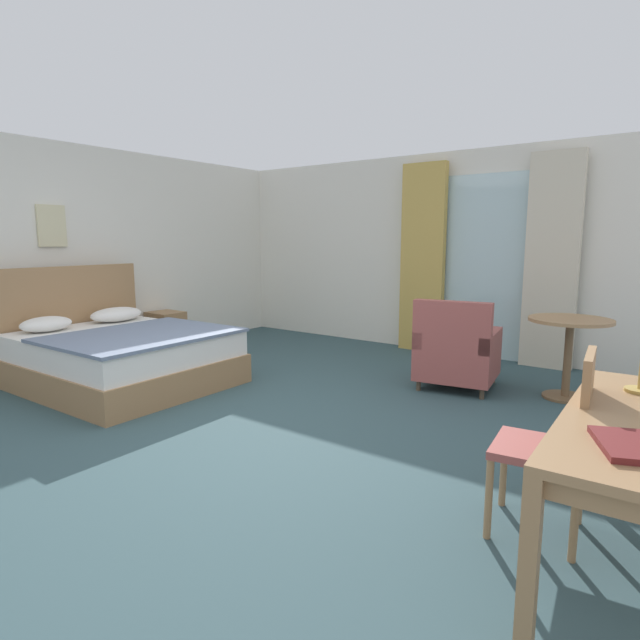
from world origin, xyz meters
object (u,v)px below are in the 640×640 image
(closed_book, at_px, (637,446))
(framed_picture, at_px, (52,226))
(desk_chair, at_px, (558,437))
(armchair_by_window, at_px, (457,353))
(nightstand, at_px, (166,331))
(bed, at_px, (119,354))
(round_cafe_table, at_px, (569,339))

(closed_book, xyz_separation_m, framed_picture, (-5.66, 0.86, 0.85))
(desk_chair, distance_m, armchair_by_window, 2.56)
(closed_book, distance_m, framed_picture, 5.78)
(nightstand, xyz_separation_m, desk_chair, (5.08, -1.59, 0.26))
(desk_chair, height_order, framed_picture, framed_picture)
(bed, relative_size, framed_picture, 4.43)
(bed, xyz_separation_m, framed_picture, (-1.15, -0.00, 1.29))
(closed_book, bearing_deg, round_cafe_table, 82.01)
(nightstand, bearing_deg, bed, -53.88)
(bed, distance_m, round_cafe_table, 4.30)
(nightstand, distance_m, desk_chair, 5.33)
(armchair_by_window, xyz_separation_m, round_cafe_table, (0.94, 0.28, 0.20))
(bed, relative_size, round_cafe_table, 2.70)
(closed_book, bearing_deg, armchair_by_window, 99.73)
(framed_picture, bearing_deg, bed, 0.03)
(framed_picture, bearing_deg, desk_chair, -3.40)
(armchair_by_window, bearing_deg, bed, -146.49)
(nightstand, height_order, armchair_by_window, armchair_by_window)
(desk_chair, bearing_deg, nightstand, 162.65)
(bed, xyz_separation_m, nightstand, (-0.93, 1.27, -0.05))
(armchair_by_window, distance_m, round_cafe_table, 1.00)
(closed_book, xyz_separation_m, round_cafe_table, (-0.78, 2.99, -0.18))
(round_cafe_table, bearing_deg, framed_picture, -156.43)
(bed, bearing_deg, framed_picture, -179.97)
(desk_chair, xyz_separation_m, closed_book, (0.36, -0.55, 0.22))
(nightstand, relative_size, armchair_by_window, 0.57)
(round_cafe_table, bearing_deg, nightstand, -169.59)
(nightstand, distance_m, framed_picture, 1.85)
(armchair_by_window, height_order, round_cafe_table, armchair_by_window)
(closed_book, bearing_deg, desk_chair, 100.44)
(bed, height_order, armchair_by_window, bed)
(framed_picture, bearing_deg, round_cafe_table, 23.57)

